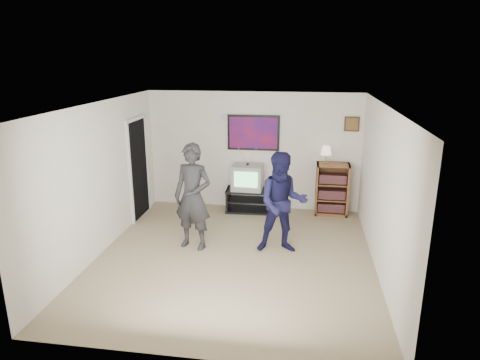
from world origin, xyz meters
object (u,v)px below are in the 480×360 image
(person_tall, at_px, (193,197))
(person_short, at_px, (282,203))
(crt_television, at_px, (248,177))
(media_stand, at_px, (249,200))
(bookshelf, at_px, (332,189))

(person_tall, relative_size, person_short, 1.06)
(crt_television, height_order, person_tall, person_tall)
(crt_television, bearing_deg, person_short, -64.63)
(media_stand, distance_m, crt_television, 0.51)
(media_stand, bearing_deg, person_tall, -112.67)
(person_short, bearing_deg, media_stand, 105.82)
(person_tall, bearing_deg, crt_television, 83.33)
(media_stand, xyz_separation_m, bookshelf, (1.72, 0.05, 0.30))
(media_stand, bearing_deg, crt_television, 177.50)
(bookshelf, relative_size, person_tall, 0.60)
(media_stand, relative_size, crt_television, 1.58)
(media_stand, xyz_separation_m, person_tall, (-0.71, -1.93, 0.67))
(crt_television, bearing_deg, media_stand, 1.33)
(crt_television, xyz_separation_m, person_short, (0.83, -1.87, 0.11))
(bookshelf, relative_size, person_short, 0.63)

